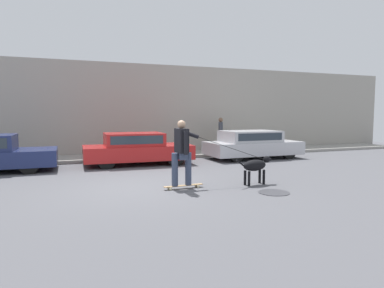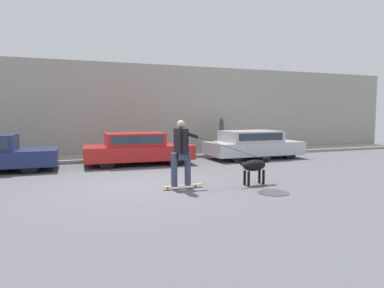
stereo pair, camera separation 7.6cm
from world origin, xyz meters
TOP-DOWN VIEW (x-y plane):
  - ground_plane at (0.00, 0.00)m, footprint 36.00×36.00m
  - back_wall at (0.00, 7.14)m, footprint 32.00×0.30m
  - sidewalk_curb at (0.00, 5.98)m, footprint 30.00×1.99m
  - parked_car_1 at (0.68, 4.01)m, footprint 4.03×1.86m
  - parked_car_2 at (5.64, 4.01)m, footprint 4.03×1.86m
  - dog at (2.88, -0.75)m, footprint 1.17×0.41m
  - skateboarder at (0.87, -0.53)m, footprint 2.88×0.66m
  - pedestrian_with_bag at (5.14, 6.05)m, footprint 0.41×0.61m
  - manhole_cover at (2.79, -1.75)m, footprint 0.74×0.74m

SIDE VIEW (x-z plane):
  - ground_plane at x=0.00m, z-range 0.00..0.00m
  - manhole_cover at x=2.79m, z-range 0.00..0.01m
  - sidewalk_curb at x=0.00m, z-range 0.00..0.14m
  - dog at x=2.88m, z-range 0.13..0.88m
  - parked_car_2 at x=5.64m, z-range 0.00..1.18m
  - parked_car_1 at x=0.68m, z-range 0.00..1.19m
  - skateboarder at x=0.87m, z-range 0.12..1.85m
  - pedestrian_with_bag at x=5.14m, z-range 0.22..1.81m
  - back_wall at x=0.00m, z-range 0.00..4.18m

